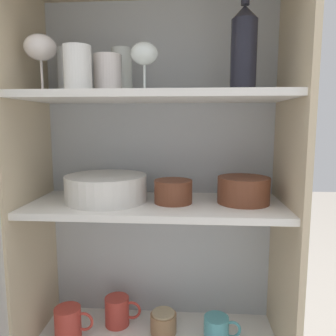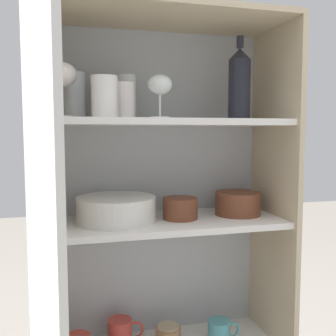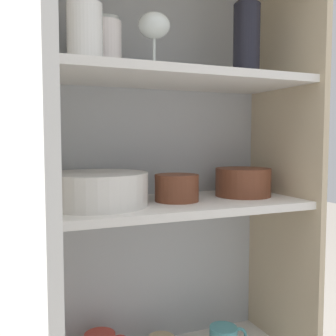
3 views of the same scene
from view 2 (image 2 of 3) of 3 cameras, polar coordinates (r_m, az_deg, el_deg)
name	(u,v)px [view 2 (image 2 of 3)]	position (r m, az deg, el deg)	size (l,w,h in m)	color
cupboard_back_panel	(154,228)	(1.45, -2.07, -8.70)	(0.80, 0.02, 1.40)	#B2B7BC
cupboard_side_left	(39,248)	(1.27, -18.24, -11.02)	(0.02, 0.33, 1.40)	#CCB793
cupboard_side_right	(272,232)	(1.45, 14.86, -8.92)	(0.02, 0.33, 1.40)	#CCB793
cupboard_top_panel	(164,16)	(1.31, -0.55, 21.14)	(0.80, 0.33, 0.02)	#CCB793
shelf_board_middle	(164,223)	(1.29, -0.53, -7.94)	(0.77, 0.30, 0.02)	white
shelf_board_upper	(164,122)	(1.26, -0.54, 6.65)	(0.77, 0.30, 0.02)	white
cupboard_door	(44,295)	(0.93, -17.51, -17.19)	(0.10, 0.39, 1.40)	silver
tumbler_glass_0	(127,98)	(1.31, -6.04, 10.14)	(0.06, 0.06, 0.14)	white
tumbler_glass_1	(122,101)	(1.23, -6.69, 9.65)	(0.08, 0.08, 0.11)	silver
tumbler_glass_2	(105,97)	(1.14, -9.19, 10.15)	(0.07, 0.07, 0.12)	white
tumbler_glass_3	(73,96)	(1.30, -13.61, 10.13)	(0.08, 0.08, 0.15)	white
wine_glass_0	(61,76)	(1.18, -15.26, 12.72)	(0.09, 0.09, 0.16)	silver
wine_glass_1	(160,87)	(1.22, -1.18, 11.72)	(0.08, 0.08, 0.13)	white
wine_bottle	(239,83)	(1.33, 10.32, 11.98)	(0.07, 0.07, 0.27)	black
plate_stack_white	(116,209)	(1.26, -7.51, -5.95)	(0.25, 0.25, 0.08)	silver
mixing_bowl_large	(238,202)	(1.38, 10.09, -4.93)	(0.16, 0.16, 0.08)	brown
serving_bowl_small	(180,207)	(1.30, 1.77, -5.73)	(0.12, 0.12, 0.07)	brown
coffee_mug_primary	(220,333)	(1.48, 7.51, -22.60)	(0.12, 0.08, 0.09)	teal
coffee_mug_extra_1	(121,333)	(1.46, -6.87, -22.70)	(0.12, 0.08, 0.10)	#BC3D33
storage_jar	(168,336)	(1.47, 0.03, -23.15)	(0.09, 0.09, 0.07)	#99704C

